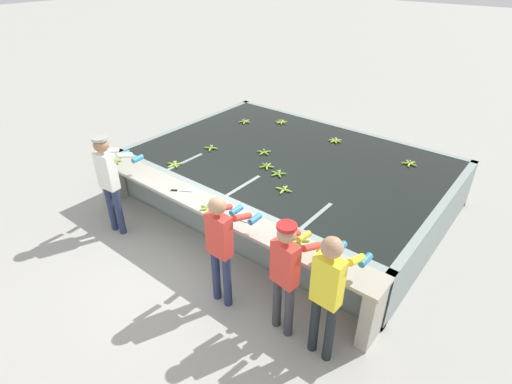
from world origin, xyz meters
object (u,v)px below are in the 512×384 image
at_px(worker_1, 221,242).
at_px(banana_bunch_floating_7, 211,148).
at_px(banana_bunch_floating_5, 278,174).
at_px(banana_bunch_ledge_2, 209,208).
at_px(banana_bunch_floating_4, 410,163).
at_px(worker_3, 328,288).
at_px(banana_bunch_floating_2, 281,122).
at_px(banana_bunch_ledge_0, 299,240).
at_px(banana_bunch_floating_6, 174,164).
at_px(banana_bunch_floating_0, 267,166).
at_px(banana_bunch_floating_1, 335,140).
at_px(knife_1, 237,219).
at_px(worker_2, 287,269).
at_px(banana_bunch_floating_3, 284,190).
at_px(worker_0, 109,176).
at_px(knife_0, 179,190).
at_px(banana_bunch_floating_9, 264,152).
at_px(banana_bunch_floating_8, 245,122).
at_px(banana_bunch_ledge_1, 114,161).

distance_m(worker_1, banana_bunch_floating_7, 2.94).
distance_m(banana_bunch_floating_5, banana_bunch_ledge_2, 1.48).
height_order(banana_bunch_floating_4, banana_bunch_floating_5, same).
bearing_deg(worker_3, banana_bunch_floating_2, 131.30).
distance_m(banana_bunch_floating_5, banana_bunch_ledge_0, 1.81).
xyz_separation_m(banana_bunch_floating_6, banana_bunch_floating_7, (0.02, 0.88, 0.00)).
bearing_deg(banana_bunch_floating_7, banana_bunch_ledge_2, -46.33).
distance_m(worker_3, banana_bunch_floating_2, 5.10).
bearing_deg(worker_3, banana_bunch_floating_7, 152.15).
distance_m(banana_bunch_floating_0, banana_bunch_ledge_0, 2.10).
height_order(banana_bunch_floating_1, banana_bunch_floating_6, same).
xyz_separation_m(banana_bunch_ledge_2, knife_1, (0.49, 0.06, -0.01)).
xyz_separation_m(worker_2, banana_bunch_floating_2, (-2.82, 3.82, -0.05)).
distance_m(banana_bunch_floating_6, banana_bunch_ledge_0, 2.90).
bearing_deg(banana_bunch_floating_3, worker_3, -42.49).
bearing_deg(worker_0, banana_bunch_ledge_2, 14.58).
bearing_deg(knife_0, banana_bunch_ledge_0, 3.08).
relative_size(worker_3, banana_bunch_floating_4, 6.18).
height_order(banana_bunch_floating_9, knife_1, banana_bunch_floating_9).
bearing_deg(knife_0, banana_bunch_floating_0, 69.14).
bearing_deg(banana_bunch_ledge_2, worker_3, -10.68).
bearing_deg(worker_2, banana_bunch_floating_9, 132.48).
bearing_deg(banana_bunch_ledge_2, banana_bunch_floating_0, 95.78).
xyz_separation_m(worker_0, banana_bunch_floating_2, (0.56, 3.87, -0.13)).
xyz_separation_m(banana_bunch_ledge_0, banana_bunch_ledge_2, (-1.42, -0.19, -0.00)).
relative_size(worker_0, banana_bunch_ledge_0, 6.19).
xyz_separation_m(worker_3, banana_bunch_floating_1, (-1.96, 3.68, -0.10)).
relative_size(worker_2, banana_bunch_floating_8, 5.82).
relative_size(banana_bunch_floating_1, banana_bunch_floating_7, 1.08).
bearing_deg(worker_2, banana_bunch_floating_0, 132.46).
xyz_separation_m(banana_bunch_floating_8, banana_bunch_ledge_0, (3.24, -2.76, 0.00)).
height_order(worker_2, banana_bunch_floating_1, worker_2).
xyz_separation_m(banana_bunch_ledge_1, knife_1, (2.84, 0.04, -0.01)).
distance_m(banana_bunch_floating_0, banana_bunch_floating_8, 2.16).
distance_m(banana_bunch_floating_8, banana_bunch_ledge_1, 2.97).
distance_m(banana_bunch_floating_1, knife_0, 3.34).
height_order(worker_3, banana_bunch_floating_3, worker_3).
distance_m(worker_3, banana_bunch_floating_4, 3.65).
bearing_deg(banana_bunch_floating_1, banana_bunch_floating_5, -92.08).
bearing_deg(knife_1, banana_bunch_floating_0, 113.21).
xyz_separation_m(worker_3, banana_bunch_floating_8, (-4.00, 3.35, -0.10)).
xyz_separation_m(worker_2, banana_bunch_floating_6, (-3.08, 1.01, -0.05)).
bearing_deg(banana_bunch_floating_4, banana_bunch_floating_9, -151.43).
relative_size(banana_bunch_floating_5, banana_bunch_ledge_1, 0.99).
relative_size(worker_3, banana_bunch_floating_5, 6.14).
bearing_deg(banana_bunch_floating_3, banana_bunch_ledge_1, -159.43).
xyz_separation_m(banana_bunch_floating_2, knife_1, (1.67, -3.36, -0.01)).
bearing_deg(worker_1, banana_bunch_floating_7, 137.01).
xyz_separation_m(banana_bunch_floating_5, knife_0, (-0.88, -1.40, -0.01)).
distance_m(worker_0, banana_bunch_ledge_2, 1.80).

